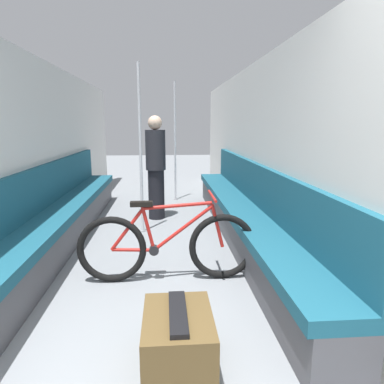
# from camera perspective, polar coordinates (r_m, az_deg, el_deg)

# --- Properties ---
(wall_left) EXTENTS (0.10, 9.37, 2.22)m
(wall_left) POSITION_cam_1_polar(r_m,az_deg,el_deg) (4.40, -25.01, 5.93)
(wall_left) COLOR silver
(wall_left) RESTS_ON ground
(wall_right) EXTENTS (0.10, 9.37, 2.22)m
(wall_right) POSITION_cam_1_polar(r_m,az_deg,el_deg) (4.30, 12.00, 6.64)
(wall_right) COLOR silver
(wall_right) RESTS_ON ground
(bench_seat_row_left) EXTENTS (0.46, 5.15, 0.96)m
(bench_seat_row_left) POSITION_cam_1_polar(r_m,az_deg,el_deg) (4.42, -21.26, -4.28)
(bench_seat_row_left) COLOR #4C4C51
(bench_seat_row_left) RESTS_ON ground
(bench_seat_row_right) EXTENTS (0.46, 5.15, 0.96)m
(bench_seat_row_right) POSITION_cam_1_polar(r_m,az_deg,el_deg) (4.34, 8.53, -3.90)
(bench_seat_row_right) COLOR #4C4C51
(bench_seat_row_right) RESTS_ON ground
(bicycle) EXTENTS (1.65, 0.46, 0.81)m
(bicycle) POSITION_cam_1_polar(r_m,az_deg,el_deg) (3.21, -4.10, -8.98)
(bicycle) COLOR black
(bicycle) RESTS_ON ground
(grab_pole_near) EXTENTS (0.08, 0.08, 2.20)m
(grab_pole_near) POSITION_cam_1_polar(r_m,az_deg,el_deg) (6.50, -2.84, 8.04)
(grab_pole_near) COLOR gray
(grab_pole_near) RESTS_ON ground
(grab_pole_far) EXTENTS (0.08, 0.08, 2.20)m
(grab_pole_far) POSITION_cam_1_polar(r_m,az_deg,el_deg) (4.54, -8.57, 6.51)
(grab_pole_far) COLOR gray
(grab_pole_far) RESTS_ON ground
(passenger_standing) EXTENTS (0.30, 0.30, 1.56)m
(passenger_standing) POSITION_cam_1_polar(r_m,az_deg,el_deg) (5.22, -6.05, 4.22)
(passenger_standing) COLOR black
(passenger_standing) RESTS_ON ground
(luggage_bag) EXTENTS (0.41, 0.55, 0.38)m
(luggage_bag) POSITION_cam_1_polar(r_m,az_deg,el_deg) (2.21, -2.33, -23.66)
(luggage_bag) COLOR brown
(luggage_bag) RESTS_ON ground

